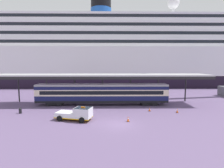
% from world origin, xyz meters
% --- Properties ---
extents(ground_plane, '(400.00, 400.00, 0.00)m').
position_xyz_m(ground_plane, '(0.00, 0.00, 0.00)').
color(ground_plane, slate).
extents(cruise_ship, '(143.93, 22.06, 33.30)m').
position_xyz_m(cruise_ship, '(-17.80, 44.78, 11.62)').
color(cruise_ship, black).
rests_on(cruise_ship, ground).
extents(platform_canopy, '(41.40, 5.93, 5.97)m').
position_xyz_m(platform_canopy, '(-2.71, 11.77, 5.69)').
color(platform_canopy, '#B4B4B4').
rests_on(platform_canopy, ground).
extents(train_carriage, '(25.30, 2.81, 4.11)m').
position_xyz_m(train_carriage, '(-2.71, 11.31, 2.31)').
color(train_carriage, black).
rests_on(train_carriage, ground).
extents(service_truck, '(5.53, 3.22, 2.02)m').
position_xyz_m(service_truck, '(-5.88, 1.81, 0.99)').
color(service_truck, white).
rests_on(service_truck, ground).
extents(traffic_cone_near, '(0.36, 0.36, 0.62)m').
position_xyz_m(traffic_cone_near, '(5.56, 6.49, 0.30)').
color(traffic_cone_near, black).
rests_on(traffic_cone_near, ground).
extents(traffic_cone_mid, '(0.36, 0.36, 0.79)m').
position_xyz_m(traffic_cone_mid, '(1.33, 1.10, 0.39)').
color(traffic_cone_mid, black).
rests_on(traffic_cone_mid, ground).
extents(traffic_cone_far, '(0.36, 0.36, 0.69)m').
position_xyz_m(traffic_cone_far, '(9.91, 5.48, 0.34)').
color(traffic_cone_far, black).
rests_on(traffic_cone_far, ground).
extents(quay_bollard, '(0.48, 0.48, 0.96)m').
position_xyz_m(quay_bollard, '(-15.74, 5.39, 0.52)').
color(quay_bollard, black).
rests_on(quay_bollard, ground).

